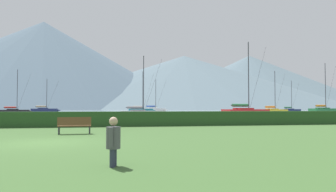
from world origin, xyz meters
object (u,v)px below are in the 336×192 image
Objects in this scene: sailboat_slip_3 at (15,111)px; sailboat_slip_1 at (274,111)px; person_seated_viewer at (113,139)px; sailboat_slip_7 at (324,110)px; sailboat_slip_8 at (45,110)px; sailboat_slip_6 at (246,112)px; sailboat_slip_0 at (291,110)px; sailboat_slip_4 at (154,110)px; sailboat_slip_5 at (141,113)px; park_bench_near_path at (74,125)px; sailboat_slip_2 at (141,110)px.

sailboat_slip_1 is at bearing -20.60° from sailboat_slip_3.
sailboat_slip_3 is 7.84× the size of person_seated_viewer.
sailboat_slip_7 reaches higher than person_seated_viewer.
sailboat_slip_7 is 1.26× the size of sailboat_slip_8.
sailboat_slip_6 reaches higher than sailboat_slip_8.
sailboat_slip_0 is at bearing -2.87° from sailboat_slip_3.
sailboat_slip_4 is 54.88m from sailboat_slip_5.
sailboat_slip_4 is 85.24m from park_bench_near_path.
sailboat_slip_0 is 58.19m from sailboat_slip_5.
sailboat_slip_5 is 0.96× the size of sailboat_slip_8.
sailboat_slip_8 is at bearing 114.98° from person_seated_viewer.
person_seated_viewer is at bearing -130.43° from sailboat_slip_6.
sailboat_slip_5 is 7.50× the size of person_seated_viewer.
sailboat_slip_2 is at bearing 162.13° from sailboat_slip_0.
sailboat_slip_0 is 0.86× the size of sailboat_slip_4.
sailboat_slip_1 is at bearing 27.93° from sailboat_slip_5.
sailboat_slip_2 is 42.72m from sailboat_slip_5.
sailboat_slip_4 is 33.31m from sailboat_slip_8.
sailboat_slip_1 is 5.17× the size of park_bench_near_path.
sailboat_slip_3 is at bearing 179.40° from sailboat_slip_0.
sailboat_slip_2 reaches higher than sailboat_slip_1.
sailboat_slip_2 reaches higher than sailboat_slip_8.
person_seated_viewer is at bearing -79.54° from sailboat_slip_8.
sailboat_slip_3 is 49.77m from sailboat_slip_6.
sailboat_slip_3 is 68.89m from person_seated_viewer.
sailboat_slip_2 is 45.46m from sailboat_slip_6.
person_seated_viewer is (2.01, -10.07, 0.15)m from park_bench_near_path.
sailboat_slip_1 is at bearing -137.29° from sailboat_slip_0.
sailboat_slip_5 is at bearing 72.89° from park_bench_near_path.
person_seated_viewer is at bearing -136.80° from sailboat_slip_1.
park_bench_near_path is 10.27m from person_seated_viewer.
sailboat_slip_7 is 6.71× the size of park_bench_near_path.
sailboat_slip_0 is 7.34× the size of person_seated_viewer.
person_seated_viewer is at bearing -99.30° from sailboat_slip_2.
park_bench_near_path is at bearing -79.47° from sailboat_slip_8.
sailboat_slip_3 is 0.82× the size of sailboat_slip_6.
sailboat_slip_6 is at bearing -89.68° from sailboat_slip_4.
sailboat_slip_7 is (36.97, -33.67, 0.02)m from sailboat_slip_4.
sailboat_slip_0 is 0.77× the size of sailboat_slip_6.
sailboat_slip_0 is 83.59m from park_bench_near_path.
sailboat_slip_7 is (42.41, -22.16, 0.07)m from sailboat_slip_2.
sailboat_slip_6 is 6.52× the size of park_bench_near_path.
sailboat_slip_1 is at bearing -174.87° from sailboat_slip_7.
sailboat_slip_3 is at bearing 154.92° from sailboat_slip_1.
sailboat_slip_7 reaches higher than sailboat_slip_5.
sailboat_slip_7 is 75.34m from sailboat_slip_8.
sailboat_slip_5 is 39.99m from person_seated_viewer.
sailboat_slip_4 is 50.00m from sailboat_slip_7.
sailboat_slip_5 is 0.76× the size of sailboat_slip_7.
sailboat_slip_8 is at bearing 75.40° from sailboat_slip_3.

